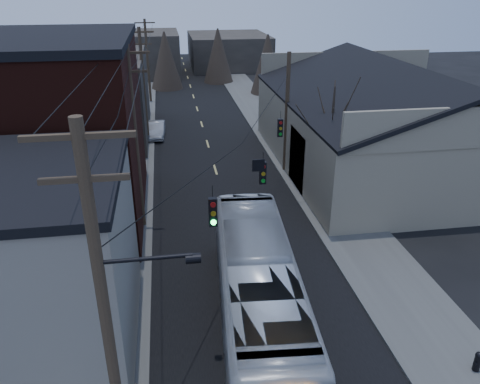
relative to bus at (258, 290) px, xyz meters
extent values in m
cube|color=black|center=(0.18, 21.25, -1.72)|extent=(9.00, 110.00, 0.02)
cube|color=#474744|center=(-6.32, 21.25, -1.67)|extent=(4.00, 110.00, 0.12)
cube|color=#474744|center=(6.68, 21.25, -1.67)|extent=(4.00, 110.00, 0.12)
cube|color=gray|center=(-8.82, 0.25, 1.77)|extent=(8.00, 8.00, 7.00)
cube|color=black|center=(-9.82, 11.25, 3.27)|extent=(10.00, 12.00, 10.00)
cube|color=#2E2A25|center=(-9.32, 27.25, 1.77)|extent=(9.00, 14.00, 7.00)
cube|color=gray|center=(13.18, 16.25, 0.77)|extent=(16.00, 20.00, 5.00)
cube|color=black|center=(9.18, 16.25, 4.57)|extent=(8.16, 20.60, 2.86)
cube|color=black|center=(17.18, 16.25, 4.57)|extent=(8.16, 20.60, 2.86)
cube|color=#2E2A25|center=(-5.82, 56.25, 1.27)|extent=(10.00, 12.00, 6.00)
cube|color=#2E2A25|center=(7.18, 61.25, 0.77)|extent=(12.00, 14.00, 5.00)
cone|color=black|center=(6.68, 11.25, 1.87)|extent=(0.40, 0.40, 7.20)
cylinder|color=#382B1E|center=(-4.82, -5.75, 3.52)|extent=(0.28, 0.28, 10.50)
cube|color=#382B1E|center=(-4.82, -5.75, 8.37)|extent=(2.20, 0.12, 0.12)
cylinder|color=#382B1E|center=(-4.82, 9.25, 3.27)|extent=(0.28, 0.28, 10.00)
cube|color=#382B1E|center=(-4.82, 9.25, 7.87)|extent=(2.20, 0.12, 0.12)
cylinder|color=#382B1E|center=(-4.82, 24.25, 3.02)|extent=(0.28, 0.28, 9.50)
cube|color=#382B1E|center=(-4.82, 24.25, 7.37)|extent=(2.20, 0.12, 0.12)
cylinder|color=#382B1E|center=(-4.82, 39.25, 2.77)|extent=(0.28, 0.28, 9.00)
cube|color=#382B1E|center=(-4.82, 39.25, 6.87)|extent=(2.20, 0.12, 0.12)
cylinder|color=#382B1E|center=(5.18, 16.25, 2.52)|extent=(0.28, 0.28, 8.50)
cube|color=black|center=(-1.82, -1.25, 4.22)|extent=(0.28, 0.20, 1.00)
cube|color=black|center=(0.78, 3.25, 3.62)|extent=(0.28, 0.20, 1.00)
cube|color=black|center=(2.98, 9.25, 3.72)|extent=(0.28, 0.20, 1.00)
imported|color=#A8ADB4|center=(0.00, 0.00, 0.00)|extent=(3.88, 12.63, 3.47)
imported|color=#A1A3A9|center=(-4.12, 25.96, -1.07)|extent=(1.60, 4.09, 1.33)
cylinder|color=black|center=(7.24, -3.72, -1.30)|extent=(0.25, 0.25, 0.63)
sphere|color=black|center=(7.24, -3.72, -0.95)|extent=(0.27, 0.27, 0.27)
cylinder|color=black|center=(7.24, -3.72, -1.25)|extent=(0.39, 0.27, 0.13)
camera|label=1|loc=(-3.09, -14.82, 11.15)|focal=35.00mm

